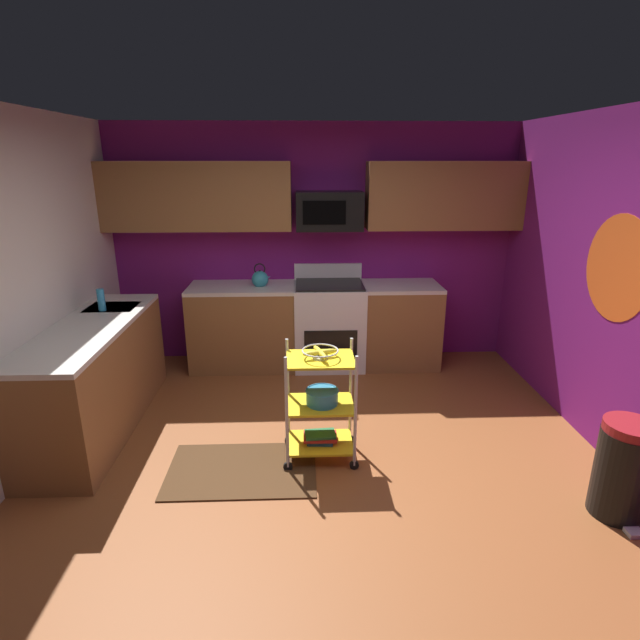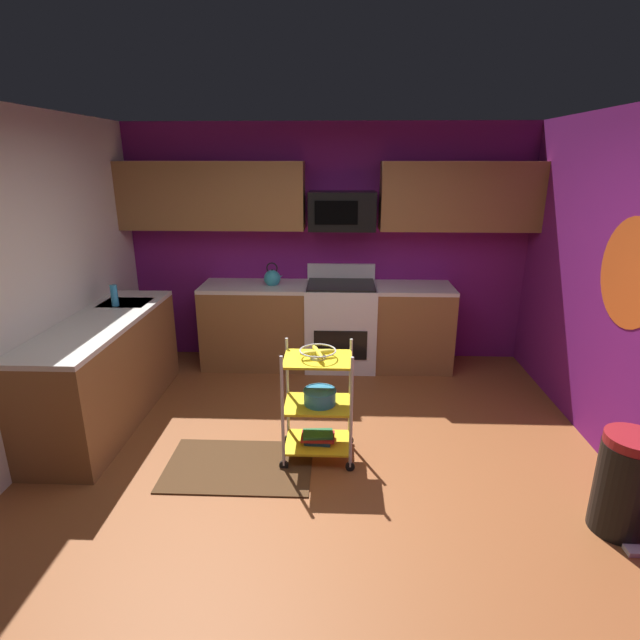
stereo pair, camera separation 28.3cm
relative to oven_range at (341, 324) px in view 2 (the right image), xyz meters
name	(u,v)px [view 2 (the right image)]	position (x,y,z in m)	size (l,w,h in m)	color
floor	(318,477)	(-0.16, -2.10, -0.50)	(4.40, 4.80, 0.04)	brown
wall_back	(328,245)	(-0.16, 0.33, 0.82)	(4.52, 0.06, 2.60)	#751970
wall_flower_decal	(630,273)	(2.04, -1.70, 0.97)	(0.80, 0.80, 0.00)	#E5591E
counter_run	(245,341)	(-0.97, -0.55, -0.01)	(3.56, 2.59, 0.92)	brown
oven_range	(341,324)	(0.00, 0.00, 0.00)	(0.76, 0.65, 1.10)	white
upper_cabinets	(324,196)	(-0.19, 0.13, 1.37)	(4.40, 0.33, 0.70)	brown
microwave	(342,211)	(0.00, 0.10, 1.22)	(0.70, 0.39, 0.40)	black
rolling_cart	(318,404)	(-0.17, -1.86, -0.03)	(0.57, 0.39, 0.91)	silver
fruit_bowl	(318,352)	(-0.17, -1.86, 0.40)	(0.27, 0.27, 0.07)	silver
mixing_bowl_large	(319,396)	(-0.16, -1.86, 0.04)	(0.25, 0.25, 0.11)	#338CBF
book_stack	(318,437)	(-0.17, -1.86, -0.31)	(0.26, 0.17, 0.08)	#1E4C8C
kettle	(272,278)	(-0.74, 0.00, 0.52)	(0.21, 0.18, 0.26)	teal
dish_soap_bottle	(114,296)	(-2.10, -0.88, 0.54)	(0.06, 0.06, 0.20)	#2D8CBF
trash_can	(625,484)	(1.74, -2.59, -0.15)	(0.34, 0.42, 0.66)	black
floor_rug	(239,466)	(-0.76, -2.02, -0.47)	(1.10, 0.70, 0.01)	#472D19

